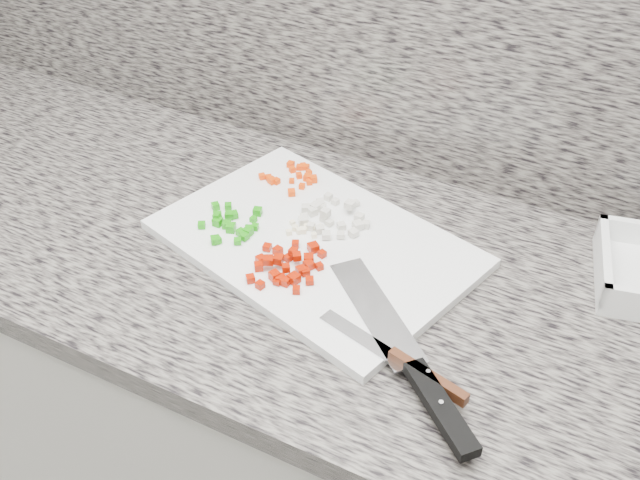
# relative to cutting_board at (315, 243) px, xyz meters

# --- Properties ---
(cabinet) EXTENTS (3.92, 0.62, 0.86)m
(cabinet) POSITION_rel_cutting_board_xyz_m (0.07, -0.02, -0.48)
(cabinet) COLOR silver
(cabinet) RESTS_ON ground
(countertop) EXTENTS (3.96, 0.64, 0.04)m
(countertop) POSITION_rel_cutting_board_xyz_m (0.07, -0.02, -0.03)
(countertop) COLOR slate
(countertop) RESTS_ON cabinet
(backsplash) EXTENTS (3.92, 0.02, 0.60)m
(backsplash) POSITION_rel_cutting_board_xyz_m (0.07, 0.28, 0.29)
(backsplash) COLOR slate
(backsplash) RESTS_ON countertop
(cutting_board) EXTENTS (0.55, 0.44, 0.02)m
(cutting_board) POSITION_rel_cutting_board_xyz_m (0.00, 0.00, 0.00)
(cutting_board) COLOR white
(cutting_board) RESTS_ON countertop
(carrot_pile) EXTENTS (0.10, 0.10, 0.01)m
(carrot_pile) POSITION_rel_cutting_board_xyz_m (-0.11, 0.14, 0.01)
(carrot_pile) COLOR #EA3D05
(carrot_pile) RESTS_ON cutting_board
(onion_pile) EXTENTS (0.12, 0.12, 0.02)m
(onion_pile) POSITION_rel_cutting_board_xyz_m (-0.00, 0.06, 0.02)
(onion_pile) COLOR beige
(onion_pile) RESTS_ON cutting_board
(green_pepper_pile) EXTENTS (0.10, 0.11, 0.02)m
(green_pepper_pile) POSITION_rel_cutting_board_xyz_m (-0.13, -0.03, 0.01)
(green_pepper_pile) COLOR #1B910D
(green_pepper_pile) RESTS_ON cutting_board
(red_pepper_pile) EXTENTS (0.11, 0.13, 0.02)m
(red_pepper_pile) POSITION_rel_cutting_board_xyz_m (-0.00, -0.08, 0.02)
(red_pepper_pile) COLOR #A21602
(red_pepper_pile) RESTS_ON cutting_board
(garlic_pile) EXTENTS (0.06, 0.05, 0.01)m
(garlic_pile) POSITION_rel_cutting_board_xyz_m (-0.03, 0.01, 0.01)
(garlic_pile) COLOR #FBEFC2
(garlic_pile) RESTS_ON cutting_board
(chef_knife) EXTENTS (0.30, 0.27, 0.02)m
(chef_knife) POSITION_rel_cutting_board_xyz_m (0.24, -0.18, 0.01)
(chef_knife) COLOR silver
(chef_knife) RESTS_ON cutting_board
(paring_knife) EXTENTS (0.23, 0.08, 0.02)m
(paring_knife) POSITION_rel_cutting_board_xyz_m (0.23, -0.18, 0.01)
(paring_knife) COLOR silver
(paring_knife) RESTS_ON cutting_board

